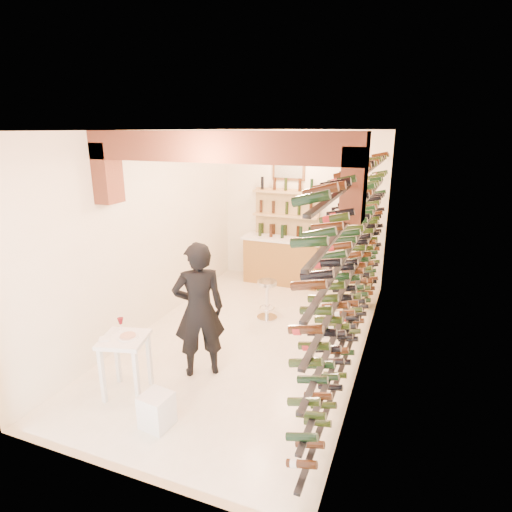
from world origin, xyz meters
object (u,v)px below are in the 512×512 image
Objects in this scene: wine_rack at (352,256)px; person at (199,310)px; crate_lower at (357,299)px; tasting_table at (125,348)px; back_counter at (282,259)px; chrome_barstool at (267,297)px; white_stool at (157,410)px.

wine_rack is 2.20m from person.
tasting_table is at bearing -121.03° from crate_lower.
back_counter is 3.72× the size of crate_lower.
person is at bearing -118.38° from crate_lower.
tasting_table is 4.49m from crate_lower.
tasting_table reaches higher than crate_lower.
person reaches higher than crate_lower.
wine_rack is at bearing -28.38° from chrome_barstool.
white_stool is at bearing -127.33° from wine_rack.
person is (-0.06, 1.15, 0.73)m from white_stool.
wine_rack is 2.08m from chrome_barstool.
person is (0.04, -3.77, 0.40)m from back_counter.
back_counter is 4.30× the size of white_stool.
wine_rack is 3.38m from back_counter.
crate_lower is (2.30, 3.82, -0.50)m from tasting_table.
wine_rack is 3.20m from tasting_table.
person is at bearing 34.80° from tasting_table.
back_counter reaches higher than crate_lower.
chrome_barstool is (0.26, 1.95, -0.53)m from person.
back_counter is (-1.83, 2.65, -1.02)m from wine_rack.
person is (-1.79, -1.12, -0.62)m from wine_rack.
back_counter is at bearing 67.73° from tasting_table.
person reaches higher than back_counter.
person is 4.07× the size of crate_lower.
tasting_table is 2.85m from chrome_barstool.
back_counter is at bearing -124.15° from person.
back_counter is at bearing 91.17° from white_stool.
chrome_barstool is 1.53× the size of crate_lower.
person reaches higher than tasting_table.
wine_rack is 12.48× the size of crate_lower.
person reaches higher than chrome_barstool.
white_stool is 0.21× the size of person.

